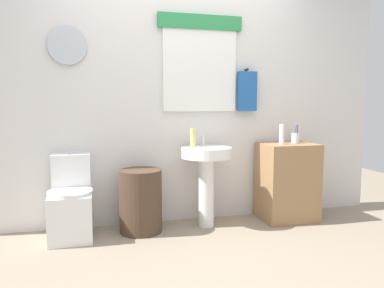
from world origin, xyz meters
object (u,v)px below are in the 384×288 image
laundry_hamper (141,201)px  soap_bottle (193,138)px  lotion_bottle (282,134)px  wooden_cabinet (287,182)px  toilet (71,205)px  toothbrush_cup (296,138)px  pedestal_sink (206,168)px

laundry_hamper → soap_bottle: soap_bottle is taller
laundry_hamper → lotion_bottle: size_ratio=2.94×
wooden_cabinet → soap_bottle: bearing=177.1°
toilet → soap_bottle: (1.13, 0.02, 0.57)m
soap_bottle → toothbrush_cup: toothbrush_cup is taller
lotion_bottle → wooden_cabinet: bearing=23.1°
toilet → laundry_hamper: 0.61m
pedestal_sink → wooden_cabinet: (0.86, 0.00, -0.18)m
lotion_bottle → toothbrush_cup: bearing=17.7°
pedestal_sink → soap_bottle: size_ratio=4.31×
toilet → lotion_bottle: bearing=-2.0°
laundry_hamper → wooden_cabinet: 1.50m
wooden_cabinet → toilet: bearing=179.1°
toilet → lotion_bottle: 2.10m
soap_bottle → lotion_bottle: size_ratio=0.90×
laundry_hamper → soap_bottle: size_ratio=3.26×
pedestal_sink → soap_bottle: (-0.12, 0.05, 0.29)m
pedestal_sink → wooden_cabinet: wooden_cabinet is taller
toilet → pedestal_sink: pedestal_sink is taller
pedestal_sink → soap_bottle: 0.32m
toothbrush_cup → wooden_cabinet: bearing=-168.0°
laundry_hamper → pedestal_sink: 0.69m
pedestal_sink → lotion_bottle: 0.83m
toilet → soap_bottle: soap_bottle is taller
pedestal_sink → wooden_cabinet: 0.88m
laundry_hamper → soap_bottle: 0.77m
soap_bottle → toothbrush_cup: (1.08, -0.03, -0.02)m
laundry_hamper → wooden_cabinet: bearing=0.0°
toothbrush_cup → toilet: bearing=179.7°
toothbrush_cup → pedestal_sink: bearing=-178.8°
toilet → soap_bottle: bearing=0.9°
laundry_hamper → lotion_bottle: 1.52m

